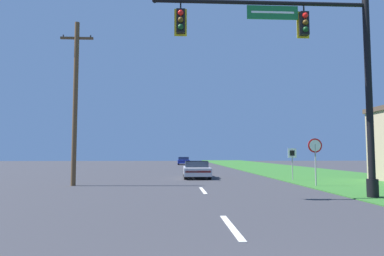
{
  "coord_description": "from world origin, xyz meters",
  "views": [
    {
      "loc": [
        -1.36,
        -2.18,
        1.74
      ],
      "look_at": [
        0.0,
        23.96,
        3.7
      ],
      "focal_mm": 32.0,
      "sensor_mm": 36.0,
      "label": 1
    }
  ],
  "objects_px": {
    "stop_sign": "(315,151)",
    "car_ahead": "(196,169)",
    "route_sign_post": "(292,157)",
    "far_car": "(183,161)",
    "utility_pole_near": "(75,100)",
    "signal_mast": "(319,66)"
  },
  "relations": [
    {
      "from": "stop_sign",
      "to": "utility_pole_near",
      "type": "xyz_separation_m",
      "value": [
        -12.94,
        1.12,
        2.83
      ]
    },
    {
      "from": "car_ahead",
      "to": "stop_sign",
      "type": "distance_m",
      "value": 9.04
    },
    {
      "from": "stop_sign",
      "to": "utility_pole_near",
      "type": "bearing_deg",
      "value": 175.06
    },
    {
      "from": "far_car",
      "to": "utility_pole_near",
      "type": "distance_m",
      "value": 35.96
    },
    {
      "from": "signal_mast",
      "to": "route_sign_post",
      "type": "bearing_deg",
      "value": 77.76
    },
    {
      "from": "signal_mast",
      "to": "stop_sign",
      "type": "distance_m",
      "value": 6.06
    },
    {
      "from": "car_ahead",
      "to": "far_car",
      "type": "distance_m",
      "value": 29.44
    },
    {
      "from": "utility_pole_near",
      "to": "signal_mast",
      "type": "bearing_deg",
      "value": -27.57
    },
    {
      "from": "far_car",
      "to": "route_sign_post",
      "type": "xyz_separation_m",
      "value": [
        6.17,
        -32.19,
        0.92
      ]
    },
    {
      "from": "far_car",
      "to": "utility_pole_near",
      "type": "relative_size",
      "value": 0.47
    },
    {
      "from": "utility_pole_near",
      "to": "stop_sign",
      "type": "bearing_deg",
      "value": -4.94
    },
    {
      "from": "stop_sign",
      "to": "route_sign_post",
      "type": "distance_m",
      "value": 4.0
    },
    {
      "from": "route_sign_post",
      "to": "utility_pole_near",
      "type": "distance_m",
      "value": 13.77
    },
    {
      "from": "far_car",
      "to": "stop_sign",
      "type": "xyz_separation_m",
      "value": [
        6.03,
        -36.17,
        1.26
      ]
    },
    {
      "from": "car_ahead",
      "to": "route_sign_post",
      "type": "height_order",
      "value": "route_sign_post"
    },
    {
      "from": "car_ahead",
      "to": "stop_sign",
      "type": "xyz_separation_m",
      "value": [
        5.89,
        -6.73,
        1.26
      ]
    },
    {
      "from": "car_ahead",
      "to": "utility_pole_near",
      "type": "height_order",
      "value": "utility_pole_near"
    },
    {
      "from": "car_ahead",
      "to": "far_car",
      "type": "relative_size",
      "value": 1.06
    },
    {
      "from": "stop_sign",
      "to": "car_ahead",
      "type": "bearing_deg",
      "value": 131.19
    },
    {
      "from": "signal_mast",
      "to": "car_ahead",
      "type": "height_order",
      "value": "signal_mast"
    },
    {
      "from": "signal_mast",
      "to": "car_ahead",
      "type": "relative_size",
      "value": 1.98
    },
    {
      "from": "signal_mast",
      "to": "far_car",
      "type": "xyz_separation_m",
      "value": [
        -4.28,
        40.9,
        -4.63
      ]
    }
  ]
}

